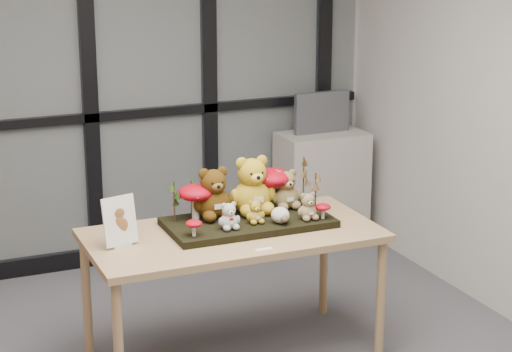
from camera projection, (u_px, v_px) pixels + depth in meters
name	position (u px, v px, depth m)	size (l,w,h in m)	color
room_shell	(122.00, 92.00, 3.67)	(5.00, 5.00, 5.00)	#AEACA4
glass_partition	(19.00, 67.00, 5.93)	(4.90, 0.06, 2.78)	#2D383F
display_table	(232.00, 244.00, 4.95)	(1.56, 0.79, 0.73)	tan
diorama_tray	(248.00, 223.00, 5.02)	(0.89, 0.45, 0.04)	black
bear_pooh_yellow	(252.00, 182.00, 5.09)	(0.27, 0.24, 0.35)	gold
bear_brown_medium	(213.00, 190.00, 5.01)	(0.24, 0.21, 0.31)	#482D09
bear_tan_back	(286.00, 187.00, 5.18)	(0.19, 0.17, 0.24)	olive
bear_small_yellow	(255.00, 210.00, 4.94)	(0.11, 0.10, 0.14)	gold
bear_white_bow	(229.00, 214.00, 4.85)	(0.12, 0.11, 0.16)	beige
bear_beige_small	(308.00, 204.00, 5.00)	(0.13, 0.11, 0.17)	#917C53
plush_cream_hedgehog	(280.00, 214.00, 4.94)	(0.07, 0.07, 0.10)	silver
mushroom_back_left	(196.00, 200.00, 5.00)	(0.19, 0.19, 0.21)	#9F0514
mushroom_back_right	(273.00, 186.00, 5.19)	(0.22, 0.22, 0.25)	#9F0514
mushroom_front_left	(194.00, 227.00, 4.75)	(0.09, 0.09, 0.09)	#9F0514
mushroom_front_right	(323.00, 210.00, 5.02)	(0.08, 0.08, 0.09)	#9F0514
sprig_green_far_left	(174.00, 202.00, 4.95)	(0.05, 0.05, 0.23)	#13360C
sprig_green_mid_left	(192.00, 199.00, 5.04)	(0.05, 0.05, 0.20)	#13360C
sprig_dry_far_right	(303.00, 182.00, 5.21)	(0.05, 0.05, 0.29)	brown
sprig_dry_mid_right	(316.00, 192.00, 5.12)	(0.05, 0.05, 0.22)	brown
sprig_green_centre	(221.00, 195.00, 5.11)	(0.05, 0.05, 0.20)	#13360C
sign_holder	(120.00, 224.00, 4.69)	(0.19, 0.09, 0.26)	silver
label_card	(264.00, 249.00, 4.68)	(0.09, 0.03, 0.00)	white
cabinet	(321.00, 189.00, 6.80)	(0.63, 0.37, 0.84)	#A7A095
monitor	(322.00, 112.00, 6.66)	(0.42, 0.04, 0.30)	#484A4F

